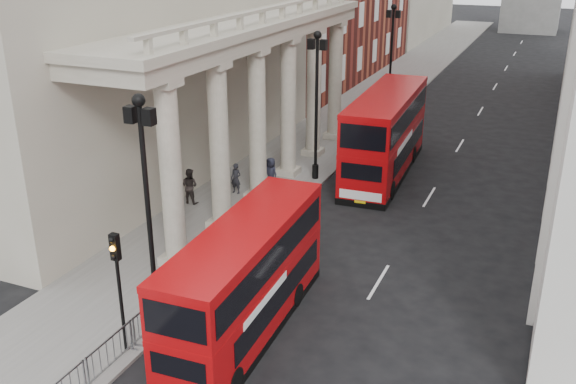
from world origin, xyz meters
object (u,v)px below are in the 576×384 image
object	(u,v)px
bus_near	(246,278)
lamp_post_north	(391,52)
pedestrian_a	(236,179)
pedestrian_b	(190,186)
traffic_light	(117,271)
pedestrian_c	(271,174)
lamp_post_mid	(317,96)
lamp_post_south	(147,197)
bus_far	(386,132)

from	to	relation	value
bus_near	lamp_post_north	bearing A→B (deg)	93.80
pedestrian_a	pedestrian_b	xyz separation A→B (m)	(-1.57, -2.16, 0.10)
bus_near	pedestrian_a	size ratio (longest dim) A/B	5.69
pedestrian_a	traffic_light	bearing A→B (deg)	-72.38
traffic_light	pedestrian_a	xyz separation A→B (m)	(-3.20, 14.14, -2.15)
bus_near	pedestrian_c	distance (m)	13.42
lamp_post_north	pedestrian_c	distance (m)	19.16
lamp_post_mid	pedestrian_c	bearing A→B (deg)	-120.08
lamp_post_mid	lamp_post_north	world-z (taller)	same
lamp_post_mid	traffic_light	distance (m)	18.11
lamp_post_south	pedestrian_c	size ratio (longest dim) A/B	4.50
lamp_post_south	pedestrian_c	distance (m)	13.94
bus_near	bus_far	xyz separation A→B (m)	(0.08, 17.80, 0.40)
lamp_post_south	traffic_light	distance (m)	2.71
lamp_post_mid	pedestrian_c	xyz separation A→B (m)	(-1.56, -2.70, -3.87)
pedestrian_a	pedestrian_c	world-z (taller)	pedestrian_c
bus_far	bus_near	bearing A→B (deg)	-93.07
lamp_post_north	bus_near	size ratio (longest dim) A/B	0.88
bus_far	pedestrian_c	distance (m)	7.38
lamp_post_south	pedestrian_a	xyz separation A→B (m)	(-3.10, 12.12, -3.96)
pedestrian_c	lamp_post_south	bearing A→B (deg)	-64.87
lamp_post_north	pedestrian_b	world-z (taller)	lamp_post_north
bus_far	pedestrian_c	xyz separation A→B (m)	(-4.90, -5.31, -1.48)
lamp_post_south	pedestrian_b	bearing A→B (deg)	115.08
traffic_light	pedestrian_c	bearing A→B (deg)	96.20
traffic_light	pedestrian_c	size ratio (longest dim) A/B	2.32
lamp_post_north	traffic_light	size ratio (longest dim) A/B	1.93
lamp_post_north	pedestrian_a	size ratio (longest dim) A/B	4.98
bus_near	pedestrian_b	xyz separation A→B (m)	(-7.92, 9.15, -1.06)
lamp_post_mid	bus_near	size ratio (longest dim) A/B	0.88
lamp_post_mid	pedestrian_a	world-z (taller)	lamp_post_mid
lamp_post_mid	pedestrian_a	distance (m)	6.35
lamp_post_south	lamp_post_mid	distance (m)	16.00
lamp_post_north	pedestrian_a	xyz separation A→B (m)	(-3.10, -19.88, -3.96)
bus_far	lamp_post_south	bearing A→B (deg)	-102.96
lamp_post_north	traffic_light	bearing A→B (deg)	-89.83
lamp_post_south	lamp_post_north	bearing A→B (deg)	90.00
pedestrian_a	lamp_post_north	bearing A→B (deg)	86.01
lamp_post_mid	pedestrian_b	xyz separation A→B (m)	(-4.66, -6.04, -3.85)
lamp_post_mid	pedestrian_a	bearing A→B (deg)	-128.64
bus_far	pedestrian_c	size ratio (longest dim) A/B	6.12
bus_near	bus_far	world-z (taller)	bus_far
pedestrian_a	pedestrian_c	size ratio (longest dim) A/B	0.90
lamp_post_north	pedestrian_c	size ratio (longest dim) A/B	4.50
bus_far	pedestrian_a	distance (m)	9.27
lamp_post_north	traffic_light	distance (m)	34.07
lamp_post_south	bus_far	distance (m)	19.06
lamp_post_mid	bus_far	xyz separation A→B (m)	(3.33, 2.61, -2.39)
bus_near	pedestrian_c	world-z (taller)	bus_near
lamp_post_mid	pedestrian_b	distance (m)	8.55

